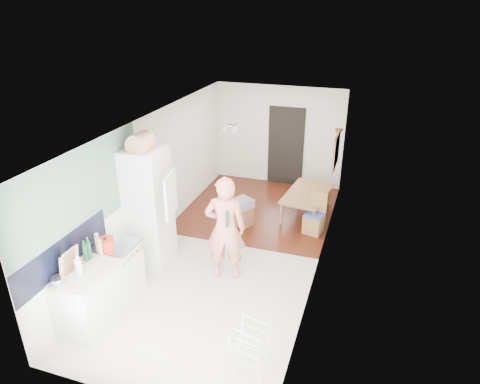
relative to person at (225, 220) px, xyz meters
The scene contains 32 objects.
room_shell 0.82m from the person, 100.38° to the left, with size 3.20×7.00×2.50m, color white, non-canonical shape.
floor 1.35m from the person, 100.38° to the left, with size 3.20×7.00×0.01m, color beige.
wood_floor_overlay 2.86m from the person, 93.14° to the left, with size 3.20×3.30×0.01m, color #5B1C10.
sage_wall_panel 2.25m from the person, 145.14° to the right, with size 0.02×3.00×1.30m, color slate.
tile_splashback 2.47m from the person, 134.53° to the right, with size 0.02×1.90×0.50m, color black.
doorway_recess 4.27m from the person, 89.26° to the left, with size 0.90×0.04×2.00m, color black.
base_cabinet 2.37m from the person, 129.41° to the right, with size 0.60×0.90×0.86m, color silver.
worktop 2.28m from the person, 129.41° to the right, with size 0.62×0.92×0.06m, color beige.
range_cooker 1.88m from the person, 145.09° to the right, with size 0.60×0.60×0.88m, color silver.
cooker_top 1.77m from the person, 145.09° to the right, with size 0.60×0.60×0.04m, color #B3B3B5.
fridge_housing 1.42m from the person, behind, with size 0.66×0.66×2.15m, color silver.
fridge_door 0.97m from the person, 160.28° to the right, with size 0.56×0.04×0.70m, color silver.
fridge_interior 1.20m from the person, behind, with size 0.02×0.52×0.66m, color white.
pinboard 3.08m from the person, 61.93° to the left, with size 0.03×0.90×0.70m, color tan.
pinboard_frame 3.08m from the person, 62.18° to the left, with size 0.01×0.94×0.74m, color olive.
wall_sconce 3.68m from the person, 67.34° to the left, with size 0.18×0.18×0.16m, color maroon.
person is the anchor object (origin of this frame).
dining_table 2.99m from the person, 70.95° to the left, with size 1.28×0.71×0.45m, color olive.
dining_chair 2.37m from the person, 58.37° to the left, with size 0.36×0.36×0.85m, color olive, non-canonical shape.
stool 2.02m from the person, 98.31° to the left, with size 0.32×0.32×0.42m, color olive, non-canonical shape.
grey_drape 1.92m from the person, 99.09° to the left, with size 0.38×0.38×0.17m, color gray.
drying_rack 2.24m from the person, 61.55° to the right, with size 0.38×0.35×0.75m, color silver, non-canonical shape.
bread_bin 1.83m from the person, behind, with size 0.39×0.37×0.20m, color tan, non-canonical shape.
red_casserole 1.89m from the person, 143.19° to the right, with size 0.27×0.27×0.16m, color red.
steel_pan 2.63m from the person, 127.57° to the right, with size 0.19×0.19×0.09m, color #B3B3B5.
held_bottle 0.20m from the person, 58.83° to the right, with size 0.06×0.06×0.27m, color #183E20.
bottle_a 2.14m from the person, 137.28° to the right, with size 0.07×0.07×0.29m, color #183E20.
bottle_b 2.19m from the person, 136.08° to the right, with size 0.06×0.06×0.28m, color #183E20.
bottle_c 2.34m from the person, 129.27° to the right, with size 0.10×0.10×0.24m, color silver.
pepper_mill_front 1.98m from the person, 137.96° to the right, with size 0.06×0.06×0.22m, color tan.
pepper_mill_back 2.00m from the person, 142.16° to the right, with size 0.07×0.07×0.24m, color tan.
chopping_boards 2.44m from the person, 130.51° to the right, with size 0.04×0.28×0.38m, color tan, non-canonical shape.
Camera 1 is at (2.31, -6.57, 4.39)m, focal length 32.00 mm.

